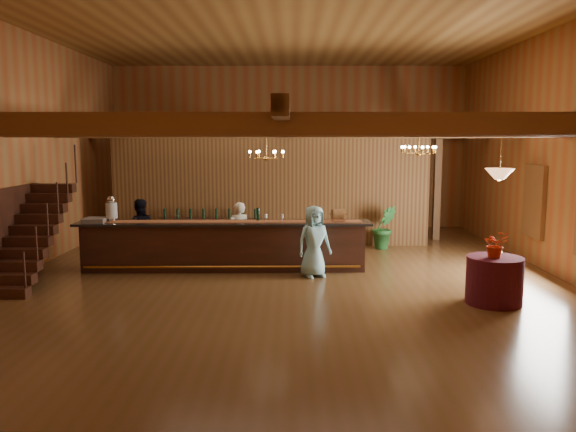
{
  "coord_description": "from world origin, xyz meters",
  "views": [
    {
      "loc": [
        0.12,
        -12.44,
        3.0
      ],
      "look_at": [
        0.02,
        0.67,
        1.23
      ],
      "focal_mm": 35.0,
      "sensor_mm": 36.0,
      "label": 1
    }
  ],
  "objects_px": {
    "raffle_drum": "(338,214)",
    "staff_second": "(140,231)",
    "chandelier_left": "(266,154)",
    "pendant_lamp": "(500,174)",
    "bartender": "(239,233)",
    "round_table": "(494,280)",
    "beverage_dispenser": "(112,209)",
    "chandelier_right": "(419,149)",
    "backbar_shelf": "(210,233)",
    "floor_plant": "(384,227)",
    "guest": "(314,241)",
    "tasting_bar": "(224,245)"
  },
  "relations": [
    {
      "from": "tasting_bar",
      "to": "backbar_shelf",
      "type": "bearing_deg",
      "value": 103.88
    },
    {
      "from": "chandelier_left",
      "to": "backbar_shelf",
      "type": "bearing_deg",
      "value": 123.81
    },
    {
      "from": "tasting_bar",
      "to": "round_table",
      "type": "bearing_deg",
      "value": -28.18
    },
    {
      "from": "backbar_shelf",
      "to": "pendant_lamp",
      "type": "distance_m",
      "value": 8.34
    },
    {
      "from": "raffle_drum",
      "to": "guest",
      "type": "xyz_separation_m",
      "value": [
        -0.58,
        -0.67,
        -0.52
      ]
    },
    {
      "from": "beverage_dispenser",
      "to": "round_table",
      "type": "bearing_deg",
      "value": -18.98
    },
    {
      "from": "floor_plant",
      "to": "chandelier_right",
      "type": "bearing_deg",
      "value": -81.93
    },
    {
      "from": "tasting_bar",
      "to": "floor_plant",
      "type": "relative_size",
      "value": 5.62
    },
    {
      "from": "raffle_drum",
      "to": "floor_plant",
      "type": "xyz_separation_m",
      "value": [
        1.5,
        2.59,
        -0.7
      ]
    },
    {
      "from": "chandelier_right",
      "to": "raffle_drum",
      "type": "bearing_deg",
      "value": -175.14
    },
    {
      "from": "chandelier_right",
      "to": "pendant_lamp",
      "type": "bearing_deg",
      "value": -73.99
    },
    {
      "from": "chandelier_right",
      "to": "staff_second",
      "type": "distance_m",
      "value": 7.01
    },
    {
      "from": "beverage_dispenser",
      "to": "pendant_lamp",
      "type": "distance_m",
      "value": 8.42
    },
    {
      "from": "backbar_shelf",
      "to": "guest",
      "type": "relative_size",
      "value": 1.85
    },
    {
      "from": "chandelier_left",
      "to": "chandelier_right",
      "type": "height_order",
      "value": "same"
    },
    {
      "from": "beverage_dispenser",
      "to": "raffle_drum",
      "type": "relative_size",
      "value": 1.76
    },
    {
      "from": "backbar_shelf",
      "to": "bartender",
      "type": "height_order",
      "value": "bartender"
    },
    {
      "from": "raffle_drum",
      "to": "bartender",
      "type": "height_order",
      "value": "bartender"
    },
    {
      "from": "tasting_bar",
      "to": "backbar_shelf",
      "type": "xyz_separation_m",
      "value": [
        -0.72,
        2.7,
        -0.16
      ]
    },
    {
      "from": "beverage_dispenser",
      "to": "round_table",
      "type": "xyz_separation_m",
      "value": [
        7.91,
        -2.72,
        -0.98
      ]
    },
    {
      "from": "floor_plant",
      "to": "round_table",
      "type": "bearing_deg",
      "value": -77.57
    },
    {
      "from": "beverage_dispenser",
      "to": "chandelier_left",
      "type": "height_order",
      "value": "chandelier_left"
    },
    {
      "from": "pendant_lamp",
      "to": "floor_plant",
      "type": "height_order",
      "value": "pendant_lamp"
    },
    {
      "from": "round_table",
      "to": "floor_plant",
      "type": "xyz_separation_m",
      "value": [
        -1.17,
        5.3,
        0.17
      ]
    },
    {
      "from": "bartender",
      "to": "guest",
      "type": "relative_size",
      "value": 0.96
    },
    {
      "from": "backbar_shelf",
      "to": "beverage_dispenser",
      "type": "bearing_deg",
      "value": -120.82
    },
    {
      "from": "bartender",
      "to": "staff_second",
      "type": "distance_m",
      "value": 2.48
    },
    {
      "from": "beverage_dispenser",
      "to": "floor_plant",
      "type": "xyz_separation_m",
      "value": [
        6.74,
        2.58,
        -0.81
      ]
    },
    {
      "from": "backbar_shelf",
      "to": "round_table",
      "type": "height_order",
      "value": "round_table"
    },
    {
      "from": "tasting_bar",
      "to": "chandelier_left",
      "type": "bearing_deg",
      "value": 7.67
    },
    {
      "from": "beverage_dispenser",
      "to": "staff_second",
      "type": "bearing_deg",
      "value": 64.5
    },
    {
      "from": "guest",
      "to": "floor_plant",
      "type": "distance_m",
      "value": 3.87
    },
    {
      "from": "staff_second",
      "to": "floor_plant",
      "type": "height_order",
      "value": "staff_second"
    },
    {
      "from": "bartender",
      "to": "staff_second",
      "type": "relative_size",
      "value": 0.97
    },
    {
      "from": "round_table",
      "to": "bartender",
      "type": "relative_size",
      "value": 0.67
    },
    {
      "from": "chandelier_left",
      "to": "floor_plant",
      "type": "bearing_deg",
      "value": 37.66
    },
    {
      "from": "raffle_drum",
      "to": "floor_plant",
      "type": "relative_size",
      "value": 0.28
    },
    {
      "from": "backbar_shelf",
      "to": "pendant_lamp",
      "type": "xyz_separation_m",
      "value": [
        6.03,
        -5.41,
        1.99
      ]
    },
    {
      "from": "chandelier_left",
      "to": "pendant_lamp",
      "type": "relative_size",
      "value": 0.89
    },
    {
      "from": "round_table",
      "to": "bartender",
      "type": "bearing_deg",
      "value": 146.07
    },
    {
      "from": "raffle_drum",
      "to": "staff_second",
      "type": "bearing_deg",
      "value": 170.02
    },
    {
      "from": "beverage_dispenser",
      "to": "chandelier_left",
      "type": "distance_m",
      "value": 3.8
    },
    {
      "from": "pendant_lamp",
      "to": "bartender",
      "type": "height_order",
      "value": "pendant_lamp"
    },
    {
      "from": "tasting_bar",
      "to": "beverage_dispenser",
      "type": "bearing_deg",
      "value": 178.78
    },
    {
      "from": "tasting_bar",
      "to": "raffle_drum",
      "type": "distance_m",
      "value": 2.74
    },
    {
      "from": "raffle_drum",
      "to": "backbar_shelf",
      "type": "distance_m",
      "value": 4.4
    },
    {
      "from": "round_table",
      "to": "staff_second",
      "type": "distance_m",
      "value": 8.32
    },
    {
      "from": "bartender",
      "to": "guest",
      "type": "height_order",
      "value": "guest"
    },
    {
      "from": "chandelier_right",
      "to": "floor_plant",
      "type": "xyz_separation_m",
      "value": [
        -0.35,
        2.43,
        -2.19
      ]
    },
    {
      "from": "raffle_drum",
      "to": "staff_second",
      "type": "height_order",
      "value": "staff_second"
    }
  ]
}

